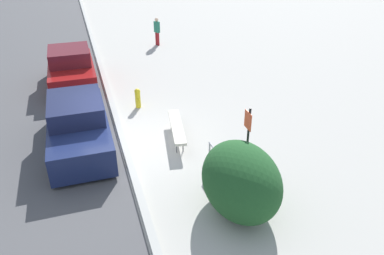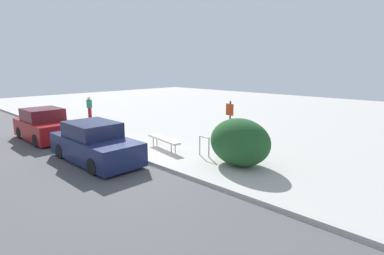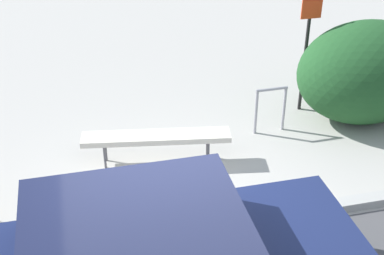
# 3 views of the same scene
# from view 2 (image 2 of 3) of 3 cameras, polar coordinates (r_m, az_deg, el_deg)

# --- Properties ---
(ground_plane) EXTENTS (60.00, 60.00, 0.00)m
(ground_plane) POSITION_cam_2_polar(r_m,az_deg,el_deg) (12.72, -11.85, -5.36)
(ground_plane) COLOR #ADAAA3
(curb) EXTENTS (60.00, 0.20, 0.13)m
(curb) POSITION_cam_2_polar(r_m,az_deg,el_deg) (12.70, -11.86, -5.08)
(curb) COLOR #A8A8A3
(curb) RESTS_ON ground_plane
(bench) EXTENTS (2.29, 0.72, 0.50)m
(bench) POSITION_cam_2_polar(r_m,az_deg,el_deg) (13.45, -5.42, -2.25)
(bench) COLOR #515156
(bench) RESTS_ON ground_plane
(bike_rack) EXTENTS (0.55, 0.06, 0.83)m
(bike_rack) POSITION_cam_2_polar(r_m,az_deg,el_deg) (12.35, 2.35, -3.20)
(bike_rack) COLOR #99999E
(bike_rack) RESTS_ON ground_plane
(sign_post) EXTENTS (0.36, 0.08, 2.30)m
(sign_post) POSITION_cam_2_polar(r_m,az_deg,el_deg) (12.10, 7.20, 0.68)
(sign_post) COLOR black
(sign_post) RESTS_ON ground_plane
(fire_hydrant) EXTENTS (0.36, 0.22, 0.77)m
(fire_hydrant) POSITION_cam_2_polar(r_m,az_deg,el_deg) (15.16, -14.27, -1.15)
(fire_hydrant) COLOR gold
(fire_hydrant) RESTS_ON ground_plane
(shrub_hedge) EXTENTS (2.42, 1.79, 1.78)m
(shrub_hedge) POSITION_cam_2_polar(r_m,az_deg,el_deg) (11.27, 9.08, -2.76)
(shrub_hedge) COLOR #1E4C23
(shrub_hedge) RESTS_ON ground_plane
(pedestrian) EXTENTS (0.39, 0.29, 1.52)m
(pedestrian) POSITION_cam_2_polar(r_m,az_deg,el_deg) (22.84, -18.95, 3.80)
(pedestrian) COLOR maroon
(pedestrian) RESTS_ON ground_plane
(parked_car_near) EXTENTS (4.33, 1.82, 1.54)m
(parked_car_near) POSITION_cam_2_polar(r_m,az_deg,el_deg) (12.25, -18.04, -3.01)
(parked_car_near) COLOR black
(parked_car_near) RESTS_ON ground_plane
(parked_car_far) EXTENTS (3.83, 1.86, 1.58)m
(parked_car_far) POSITION_cam_2_polar(r_m,az_deg,el_deg) (16.84, -26.27, 0.26)
(parked_car_far) COLOR black
(parked_car_far) RESTS_ON ground_plane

